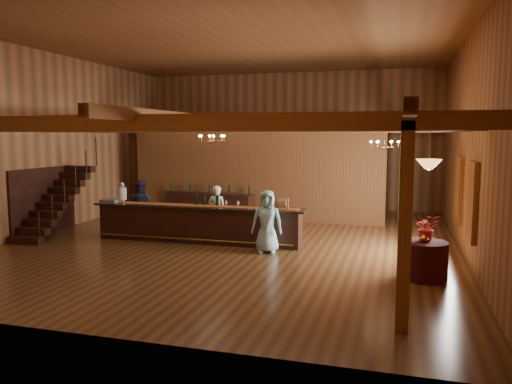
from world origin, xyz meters
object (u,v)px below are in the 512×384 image
(round_table, at_px, (425,260))
(floor_plant, at_px, (334,205))
(beverage_dispenser, at_px, (122,193))
(staff_second, at_px, (140,206))
(tasting_bar, at_px, (198,223))
(pendant_lamp, at_px, (429,164))
(bartender, at_px, (217,211))
(guest, at_px, (267,221))
(backbar_shelf, at_px, (210,206))
(raffle_drum, at_px, (282,203))
(chandelier_right, at_px, (384,144))
(chandelier_left, at_px, (212,138))

(round_table, relative_size, floor_plant, 0.77)
(beverage_dispenser, relative_size, staff_second, 0.37)
(tasting_bar, distance_m, round_table, 6.31)
(round_table, distance_m, pendant_lamp, 2.01)
(bartender, bearing_deg, guest, 143.87)
(floor_plant, bearing_deg, tasting_bar, -128.92)
(floor_plant, bearing_deg, backbar_shelf, -174.10)
(beverage_dispenser, xyz_separation_m, raffle_drum, (4.82, -0.07, -0.11))
(round_table, distance_m, staff_second, 8.71)
(chandelier_right, bearing_deg, bartender, -165.26)
(chandelier_right, height_order, staff_second, chandelier_right)
(backbar_shelf, relative_size, chandelier_left, 4.17)
(backbar_shelf, xyz_separation_m, pendant_lamp, (7.01, -5.72, 1.93))
(chandelier_left, distance_m, staff_second, 3.12)
(chandelier_left, height_order, guest, chandelier_left)
(backbar_shelf, height_order, pendant_lamp, pendant_lamp)
(chandelier_right, xyz_separation_m, guest, (-2.76, -2.69, -1.94))
(raffle_drum, height_order, pendant_lamp, pendant_lamp)
(tasting_bar, xyz_separation_m, staff_second, (-2.24, 0.83, 0.29))
(backbar_shelf, xyz_separation_m, chandelier_right, (6.01, -1.65, 2.27))
(round_table, xyz_separation_m, guest, (-3.76, 1.38, 0.40))
(round_table, bearing_deg, backbar_shelf, 140.79)
(chandelier_right, distance_m, staff_second, 7.54)
(round_table, height_order, chandelier_left, chandelier_left)
(beverage_dispenser, distance_m, pendant_lamp, 8.67)
(pendant_lamp, relative_size, bartender, 0.59)
(chandelier_left, bearing_deg, raffle_drum, -22.42)
(backbar_shelf, xyz_separation_m, floor_plant, (4.35, 0.45, 0.13))
(beverage_dispenser, bearing_deg, chandelier_right, 14.89)
(bartender, bearing_deg, floor_plant, -130.56)
(tasting_bar, bearing_deg, backbar_shelf, 105.81)
(beverage_dispenser, bearing_deg, pendant_lamp, -14.23)
(beverage_dispenser, relative_size, chandelier_left, 0.75)
(pendant_lamp, relative_size, floor_plant, 0.75)
(tasting_bar, height_order, staff_second, staff_second)
(tasting_bar, distance_m, bartender, 0.85)
(pendant_lamp, relative_size, staff_second, 0.55)
(chandelier_left, distance_m, floor_plant, 5.06)
(tasting_bar, height_order, beverage_dispenser, beverage_dispenser)
(beverage_dispenser, height_order, round_table, beverage_dispenser)
(tasting_bar, height_order, bartender, bartender)
(tasting_bar, bearing_deg, chandelier_left, 84.98)
(raffle_drum, height_order, staff_second, staff_second)
(chandelier_left, xyz_separation_m, floor_plant, (3.22, 3.15, -2.30))
(raffle_drum, distance_m, guest, 0.82)
(beverage_dispenser, distance_m, guest, 4.67)
(round_table, xyz_separation_m, floor_plant, (-2.65, 6.17, 0.20))
(chandelier_right, bearing_deg, tasting_bar, -158.14)
(chandelier_left, relative_size, floor_plant, 0.67)
(backbar_shelf, xyz_separation_m, round_table, (7.01, -5.72, -0.07))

